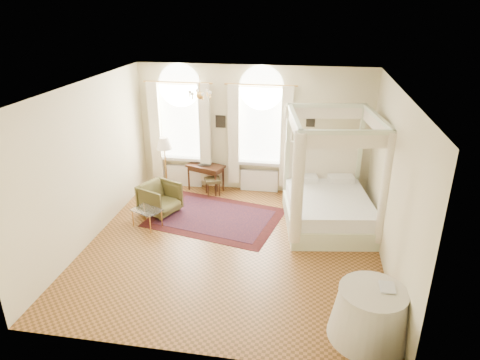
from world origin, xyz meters
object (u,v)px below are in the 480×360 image
Objects in this scene: side_table at (370,314)px; coffee_table at (147,211)px; floor_lamp at (164,146)px; writing_desk at (206,169)px; stool at (213,181)px; nightstand at (338,189)px; canopy_bed at (329,202)px; armchair at (160,199)px.

coffee_table is at bearing 149.34° from side_table.
floor_lamp is at bearing 136.25° from side_table.
floor_lamp is at bearing 94.32° from coffee_table.
floor_lamp reaches higher than writing_desk.
nightstand is at bearing 4.41° from stool.
writing_desk is at bearing 180.00° from nightstand.
canopy_bed is at bearing 10.73° from coffee_table.
canopy_bed reaches higher than armchair.
floor_lamp is 1.26× the size of side_table.
canopy_bed is 5.11× the size of stool.
floor_lamp is at bearing -172.64° from stool.
writing_desk reaches higher than nightstand.
writing_desk is 6.16m from side_table.
canopy_bed is 3.96m from armchair.
canopy_bed reaches higher than floor_lamp.
canopy_bed is at bearing -24.20° from writing_desk.
writing_desk is 2.09× the size of stool.
side_table is (3.74, -4.90, -0.21)m from writing_desk.
canopy_bed is at bearing -13.96° from floor_lamp.
canopy_bed reaches higher than coffee_table.
side_table is (4.56, -2.70, 0.03)m from coffee_table.
stool is 0.33× the size of floor_lamp.
canopy_bed is 3.20× the size of armchair.
writing_desk is 2.35m from coffee_table.
writing_desk is at bearing 127.35° from side_table.
stool is at bearing 61.35° from coffee_table.
stool is at bearing -45.76° from writing_desk.
floor_lamp reaches higher than stool.
nightstand reaches higher than coffee_table.
canopy_bed is 1.69× the size of floor_lamp.
floor_lamp is at bearing -174.79° from nightstand.
writing_desk reaches higher than coffee_table.
floor_lamp reaches higher than armchair.
nightstand is 1.16× the size of stool.
canopy_bed reaches higher than side_table.
nightstand is at bearing -47.12° from armchair.
side_table reaches higher than armchair.
canopy_bed is 4.09m from coffee_table.
canopy_bed is 3.48× the size of coffee_table.
side_table is at bearing -30.66° from coffee_table.
floor_lamp is (-0.96, -0.40, 0.70)m from writing_desk.
canopy_bed is 4.39× the size of nightstand.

